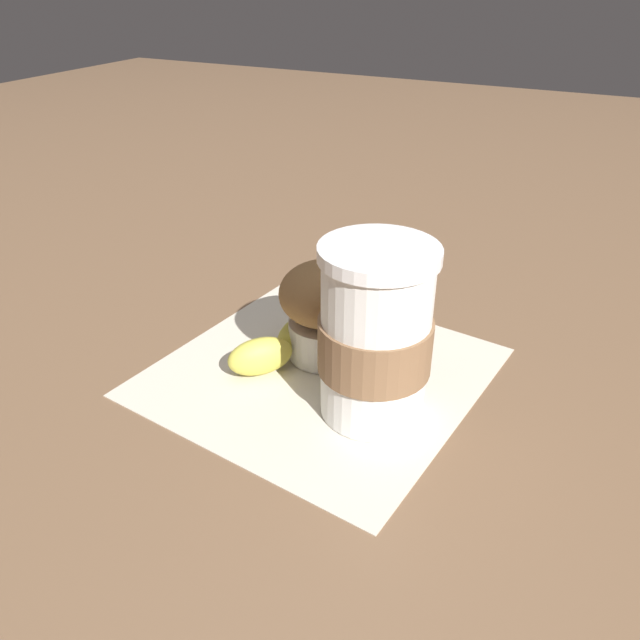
{
  "coord_description": "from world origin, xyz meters",
  "views": [
    {
      "loc": [
        -0.21,
        0.41,
        0.32
      ],
      "look_at": [
        0.0,
        0.0,
        0.05
      ],
      "focal_mm": 35.0,
      "sensor_mm": 36.0,
      "label": 1
    }
  ],
  "objects": [
    {
      "name": "ground_plane",
      "position": [
        0.0,
        0.0,
        0.0
      ],
      "size": [
        3.0,
        3.0,
        0.0
      ],
      "primitive_type": "plane",
      "color": "brown"
    },
    {
      "name": "paper_napkin",
      "position": [
        0.0,
        0.0,
        0.0
      ],
      "size": [
        0.3,
        0.3,
        0.0
      ],
      "primitive_type": "cube",
      "rotation": [
        0.0,
        0.0,
        -0.13
      ],
      "color": "beige",
      "rests_on": "ground_plane"
    },
    {
      "name": "coffee_cup",
      "position": [
        -0.06,
        0.03,
        0.07
      ],
      "size": [
        0.09,
        0.09,
        0.14
      ],
      "color": "white",
      "rests_on": "paper_napkin"
    },
    {
      "name": "muffin",
      "position": [
        0.01,
        -0.03,
        0.05
      ],
      "size": [
        0.08,
        0.08,
        0.09
      ],
      "color": "white",
      "rests_on": "paper_napkin"
    },
    {
      "name": "banana",
      "position": [
        0.04,
        -0.03,
        0.02
      ],
      "size": [
        0.07,
        0.18,
        0.03
      ],
      "color": "#D6CC4C",
      "rests_on": "paper_napkin"
    }
  ]
}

